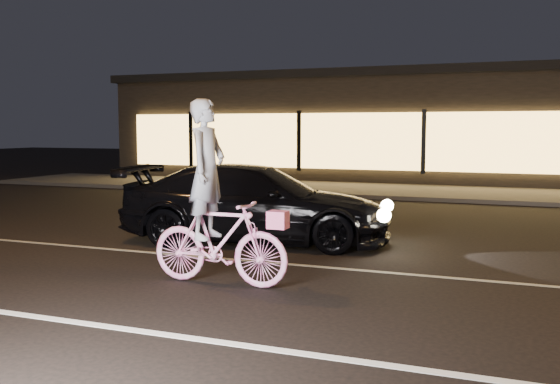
% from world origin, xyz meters
% --- Properties ---
extents(ground, '(90.00, 90.00, 0.00)m').
position_xyz_m(ground, '(0.00, 0.00, 0.00)').
color(ground, black).
rests_on(ground, ground).
extents(lane_stripe_near, '(60.00, 0.12, 0.01)m').
position_xyz_m(lane_stripe_near, '(0.00, -1.50, 0.00)').
color(lane_stripe_near, silver).
rests_on(lane_stripe_near, ground).
extents(lane_stripe_far, '(60.00, 0.10, 0.01)m').
position_xyz_m(lane_stripe_far, '(0.00, 2.00, 0.00)').
color(lane_stripe_far, gray).
rests_on(lane_stripe_far, ground).
extents(sidewalk, '(30.00, 4.00, 0.12)m').
position_xyz_m(sidewalk, '(0.00, 13.00, 0.06)').
color(sidewalk, '#383533').
rests_on(sidewalk, ground).
extents(storefront, '(25.40, 8.42, 4.20)m').
position_xyz_m(storefront, '(0.00, 18.97, 2.15)').
color(storefront, black).
rests_on(storefront, ground).
extents(cyclist, '(1.95, 0.67, 2.46)m').
position_xyz_m(cyclist, '(-0.59, 0.52, 0.87)').
color(cyclist, '#FF34A5').
rests_on(cyclist, ground).
extents(sedan, '(5.13, 2.74, 1.41)m').
position_xyz_m(sedan, '(-1.33, 3.54, 0.71)').
color(sedan, black).
rests_on(sedan, ground).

